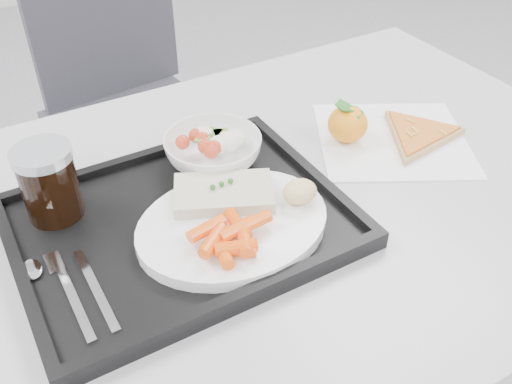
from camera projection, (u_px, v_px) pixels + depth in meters
name	position (u px, v px, depth m)	size (l,w,h in m)	color
table	(267.00, 228.00, 0.91)	(1.20, 0.80, 0.75)	#A8A8AA
chair	(125.00, 86.00, 1.58)	(0.47, 0.47, 0.93)	#323139
tray	(181.00, 224.00, 0.80)	(0.45, 0.35, 0.03)	black
dinner_plate	(233.00, 225.00, 0.78)	(0.27, 0.27, 0.02)	white
fish_fillet	(224.00, 193.00, 0.80)	(0.16, 0.13, 0.03)	beige
bread_roll	(300.00, 192.00, 0.79)	(0.06, 0.06, 0.03)	#F0C58A
salad_bowl	(213.00, 150.00, 0.89)	(0.15, 0.15, 0.05)	white
cola_glass	(49.00, 182.00, 0.77)	(0.08, 0.08, 0.11)	black
cutlery	(64.00, 282.00, 0.70)	(0.08, 0.17, 0.01)	silver
napkin	(392.00, 139.00, 0.98)	(0.33, 0.33, 0.00)	white
tangerine	(348.00, 124.00, 0.96)	(0.07, 0.07, 0.07)	orange
pizza_slice	(418.00, 134.00, 0.98)	(0.26, 0.26, 0.02)	tan
carrot_pile	(232.00, 237.00, 0.72)	(0.11, 0.08, 0.03)	#F6510C
salad_contents	(216.00, 141.00, 0.89)	(0.10, 0.08, 0.03)	red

